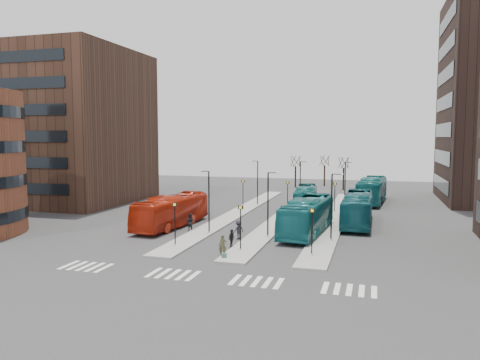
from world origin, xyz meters
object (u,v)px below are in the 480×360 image
(teal_bus_c, at_px, (357,209))
(commuter_c, at_px, (238,230))
(teal_bus_d, at_px, (372,190))
(suitcase, at_px, (224,256))
(commuter_a, at_px, (190,222))
(commuter_b, at_px, (232,238))
(red_bus, at_px, (172,211))
(traveller, at_px, (223,246))
(teal_bus_a, at_px, (307,216))
(teal_bus_b, at_px, (306,198))

(teal_bus_c, bearing_deg, commuter_c, -134.62)
(teal_bus_d, bearing_deg, suitcase, -101.48)
(commuter_a, relative_size, commuter_b, 1.12)
(commuter_a, bearing_deg, teal_bus_d, -110.90)
(red_bus, bearing_deg, suitcase, -44.35)
(commuter_c, bearing_deg, commuter_b, 46.40)
(suitcase, distance_m, teal_bus_c, 20.19)
(teal_bus_c, xyz_separation_m, traveller, (-9.84, -16.97, -0.86))
(traveller, relative_size, commuter_c, 1.00)
(teal_bus_c, distance_m, commuter_b, 17.13)
(teal_bus_a, relative_size, teal_bus_b, 1.15)
(teal_bus_c, height_order, commuter_a, teal_bus_c)
(teal_bus_d, bearing_deg, commuter_b, -104.43)
(teal_bus_b, relative_size, commuter_a, 6.19)
(commuter_a, bearing_deg, commuter_b, 150.45)
(teal_bus_a, bearing_deg, commuter_c, -139.32)
(red_bus, bearing_deg, traveller, -43.38)
(teal_bus_b, relative_size, traveller, 6.30)
(teal_bus_b, xyz_separation_m, teal_bus_c, (6.98, -9.31, 0.20))
(red_bus, distance_m, teal_bus_b, 20.00)
(teal_bus_a, bearing_deg, red_bus, -173.10)
(suitcase, distance_m, commuter_b, 4.04)
(suitcase, bearing_deg, commuter_c, 82.67)
(teal_bus_a, relative_size, commuter_a, 7.11)
(teal_bus_d, bearing_deg, teal_bus_c, -88.98)
(teal_bus_a, bearing_deg, commuter_a, -165.53)
(teal_bus_a, height_order, teal_bus_d, teal_bus_d)
(teal_bus_b, xyz_separation_m, commuter_c, (-3.46, -19.73, -0.66))
(red_bus, bearing_deg, teal_bus_b, 58.42)
(teal_bus_b, bearing_deg, teal_bus_a, -86.67)
(suitcase, xyz_separation_m, teal_bus_a, (4.86, 11.59, 1.51))
(teal_bus_d, height_order, commuter_c, teal_bus_d)
(teal_bus_b, distance_m, commuter_c, 20.04)
(red_bus, xyz_separation_m, teal_bus_a, (14.31, 0.55, 0.08))
(red_bus, height_order, teal_bus_c, teal_bus_c)
(commuter_a, relative_size, commuter_c, 1.02)
(suitcase, bearing_deg, commuter_a, 110.16)
(commuter_c, bearing_deg, teal_bus_d, -162.45)
(red_bus, bearing_deg, teal_bus_c, 24.65)
(traveller, bearing_deg, commuter_a, 108.09)
(teal_bus_b, height_order, commuter_b, teal_bus_b)
(commuter_c, bearing_deg, teal_bus_b, -149.74)
(red_bus, distance_m, traveller, 13.71)
(teal_bus_a, relative_size, traveller, 7.23)
(commuter_c, bearing_deg, suitcase, 47.82)
(red_bus, distance_m, teal_bus_c, 20.08)
(teal_bus_b, distance_m, commuter_b, 23.35)
(traveller, height_order, commuter_a, commuter_a)
(teal_bus_c, xyz_separation_m, commuter_c, (-10.44, -10.42, -0.86))
(teal_bus_b, height_order, teal_bus_c, teal_bus_c)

